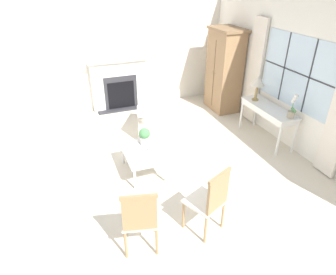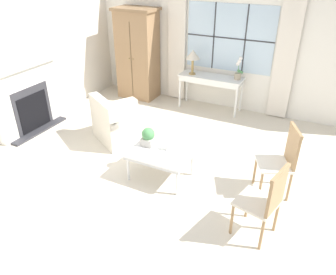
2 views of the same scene
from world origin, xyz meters
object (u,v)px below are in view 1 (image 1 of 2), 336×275
at_px(console_table, 269,111).
at_px(armchair_upholstered, 161,123).
at_px(armoire, 224,70).
at_px(pillar_candle, 150,148).
at_px(potted_orchid, 292,109).
at_px(accent_chair_wooden, 140,217).
at_px(table_lamp, 258,82).
at_px(potted_plant_small, 145,136).
at_px(fireplace, 119,80).
at_px(coffee_table, 143,153).
at_px(side_chair_wooden, 211,199).

distance_m(console_table, armchair_upholstered, 2.22).
relative_size(armoire, pillar_candle, 12.60).
bearing_deg(potted_orchid, accent_chair_wooden, -68.45).
bearing_deg(table_lamp, potted_plant_small, -81.53).
xyz_separation_m(fireplace, potted_plant_small, (2.65, -0.16, -0.17)).
distance_m(potted_orchid, potted_plant_small, 2.75).
distance_m(potted_orchid, coffee_table, 2.85).
distance_m(console_table, pillar_candle, 2.63).
bearing_deg(potted_orchid, armchair_upholstered, -126.53).
relative_size(potted_orchid, coffee_table, 0.52).
distance_m(potted_orchid, armchair_upholstered, 2.60).
bearing_deg(pillar_candle, side_chair_wooden, 11.14).
bearing_deg(fireplace, armchair_upholstered, 15.86).
bearing_deg(console_table, accent_chair_wooden, -60.32).
bearing_deg(armoire, side_chair_wooden, -31.92).
xyz_separation_m(armchair_upholstered, potted_plant_small, (0.93, -0.65, 0.30)).
relative_size(side_chair_wooden, potted_plant_small, 3.59).
relative_size(console_table, table_lamp, 2.58).
xyz_separation_m(armoire, potted_orchid, (2.29, 0.11, -0.09)).
bearing_deg(potted_orchid, coffee_table, -96.25).
bearing_deg(side_chair_wooden, potted_orchid, 119.31).
relative_size(potted_orchid, potted_plant_small, 1.66).
bearing_deg(armchair_upholstered, potted_plant_small, -34.75).
xyz_separation_m(armchair_upholstered, pillar_candle, (1.26, -0.64, 0.23)).
relative_size(armoire, accent_chair_wooden, 2.02).
bearing_deg(table_lamp, console_table, 7.33).
bearing_deg(coffee_table, accent_chair_wooden, -17.72).
distance_m(side_chair_wooden, potted_plant_small, 1.92).
xyz_separation_m(side_chair_wooden, coffee_table, (-1.63, -0.43, -0.18)).
distance_m(console_table, table_lamp, 0.64).
bearing_deg(potted_orchid, fireplace, -142.00).
relative_size(potted_orchid, side_chair_wooden, 0.46).
distance_m(console_table, coffee_table, 2.75).
bearing_deg(armoire, pillar_candle, -51.35).
height_order(accent_chair_wooden, potted_plant_small, accent_chair_wooden).
bearing_deg(fireplace, accent_chair_wooden, -9.91).
xyz_separation_m(accent_chair_wooden, coffee_table, (-1.61, 0.51, -0.16)).
distance_m(fireplace, armchair_upholstered, 1.85).
relative_size(armoire, console_table, 1.49).
bearing_deg(armchair_upholstered, console_table, 63.95).
bearing_deg(armchair_upholstered, fireplace, -164.14).
distance_m(fireplace, table_lamp, 3.32).
height_order(table_lamp, potted_plant_small, table_lamp).
height_order(coffee_table, pillar_candle, pillar_candle).
bearing_deg(console_table, potted_orchid, 6.72).
distance_m(potted_orchid, accent_chair_wooden, 3.57).
bearing_deg(pillar_candle, potted_plant_small, -179.55).
distance_m(table_lamp, potted_plant_small, 2.65).
xyz_separation_m(potted_orchid, potted_plant_small, (-0.57, -2.67, -0.33)).
xyz_separation_m(potted_orchid, armchair_upholstered, (-1.50, -2.03, -0.63)).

